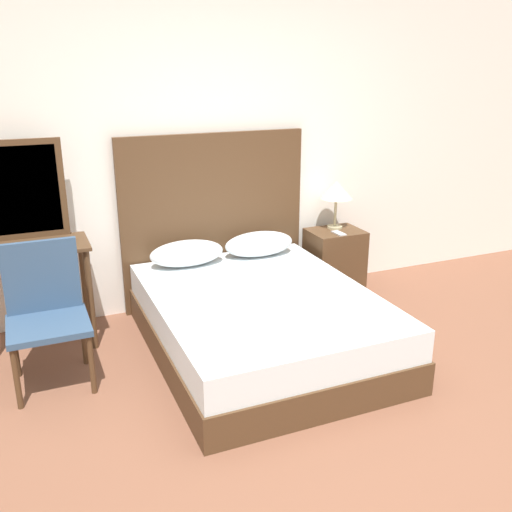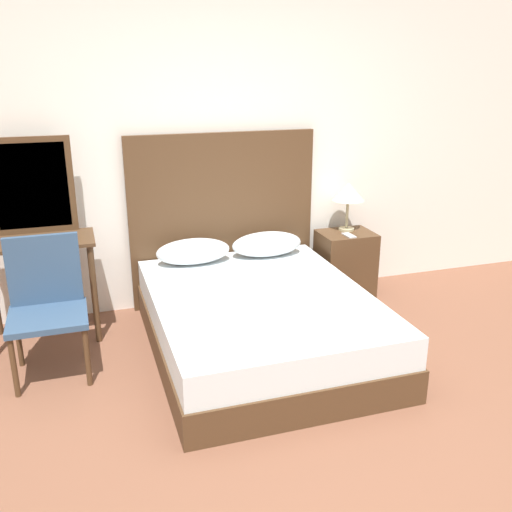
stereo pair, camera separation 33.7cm
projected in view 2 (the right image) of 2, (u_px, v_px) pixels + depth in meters
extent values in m
plane|color=brown|center=(338.00, 452.00, 3.09)|extent=(16.00, 16.00, 0.00)
cube|color=white|center=(224.00, 145.00, 4.72)|extent=(10.00, 0.06, 2.70)
cube|color=#4C331E|center=(260.00, 336.00, 4.14)|extent=(1.52, 1.96, 0.23)
cube|color=silver|center=(260.00, 308.00, 4.07)|extent=(1.49, 1.92, 0.22)
cube|color=#4C331E|center=(223.00, 219.00, 4.85)|extent=(1.59, 0.05, 1.46)
ellipsoid|color=silver|center=(193.00, 251.00, 4.61)|extent=(0.60, 0.30, 0.20)
ellipsoid|color=silver|center=(267.00, 244.00, 4.79)|extent=(0.60, 0.30, 0.20)
cube|color=#B7B7BC|center=(273.00, 280.00, 4.28)|extent=(0.15, 0.16, 0.01)
cube|color=#4C331E|center=(345.00, 264.00, 5.08)|extent=(0.47, 0.37, 0.58)
cylinder|color=tan|center=(346.00, 229.00, 5.06)|extent=(0.14, 0.14, 0.02)
cylinder|color=tan|center=(347.00, 214.00, 5.02)|extent=(0.02, 0.02, 0.25)
cone|color=beige|center=(348.00, 191.00, 4.95)|extent=(0.29, 0.29, 0.15)
cube|color=#B7B7BC|center=(349.00, 235.00, 4.89)|extent=(0.08, 0.15, 0.01)
cube|color=#4C331E|center=(37.00, 241.00, 4.12)|extent=(0.80, 0.44, 0.02)
cylinder|color=#4C331E|center=(95.00, 295.00, 4.19)|extent=(0.04, 0.04, 0.76)
cylinder|color=#4C331E|center=(92.00, 278.00, 4.52)|extent=(0.04, 0.04, 0.76)
cube|color=#4C331E|center=(32.00, 186.00, 4.18)|extent=(0.60, 0.03, 0.71)
cube|color=#B2BCC6|center=(32.00, 186.00, 4.17)|extent=(0.51, 0.01, 0.63)
cube|color=#334C6B|center=(48.00, 318.00, 3.72)|extent=(0.50, 0.47, 0.04)
cube|color=#334C6B|center=(44.00, 269.00, 3.82)|extent=(0.47, 0.04, 0.48)
cylinder|color=#4C331E|center=(14.00, 368.00, 3.54)|extent=(0.04, 0.04, 0.40)
cylinder|color=#4C331E|center=(87.00, 357.00, 3.67)|extent=(0.04, 0.04, 0.40)
cylinder|color=#4C331E|center=(19.00, 339.00, 3.91)|extent=(0.04, 0.04, 0.40)
cylinder|color=#4C331E|center=(85.00, 330.00, 4.03)|extent=(0.04, 0.04, 0.40)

